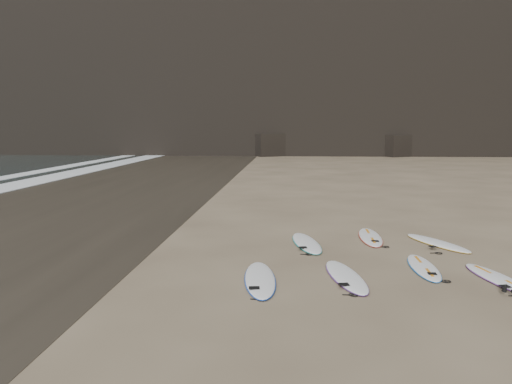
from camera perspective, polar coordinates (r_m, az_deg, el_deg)
ground at (r=12.10m, az=20.54°, el=-8.54°), size 240.00×240.00×0.00m
wet_sand at (r=23.41m, az=-20.27°, el=-0.94°), size 12.00×200.00×0.01m
surfboard_0 at (r=10.70m, az=0.46°, el=-9.87°), size 0.88×2.66×0.09m
surfboard_1 at (r=11.06m, az=10.23°, el=-9.42°), size 1.01×2.58×0.09m
surfboard_2 at (r=12.20m, az=18.60°, el=-8.12°), size 0.60×2.28×0.08m
surfboard_3 at (r=11.91m, az=25.95°, el=-8.86°), size 1.01×2.39×0.08m
surfboard_5 at (r=13.97m, az=5.79°, el=-5.77°), size 1.04×2.63×0.09m
surfboard_6 at (r=15.00m, az=12.93°, el=-5.01°), size 0.67×2.52×0.09m
surfboard_7 at (r=14.78m, az=20.00°, el=-5.46°), size 1.58×2.47×0.09m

